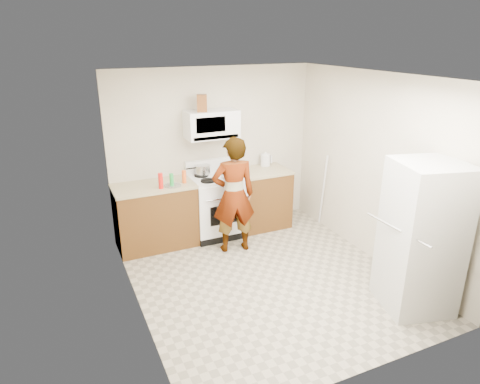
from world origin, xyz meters
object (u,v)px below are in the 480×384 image
gas_range (216,205)px  kettle (265,160)px  microwave (212,124)px  saucepan (202,170)px  person (234,195)px  fridge (421,237)px

gas_range → kettle: (0.94, 0.20, 0.54)m
gas_range → kettle: size_ratio=6.02×
microwave → kettle: 1.15m
gas_range → saucepan: size_ratio=4.88×
gas_range → person: person is taller
fridge → kettle: (-0.43, 2.86, 0.18)m
gas_range → microwave: microwave is taller
person → saucepan: bearing=-66.7°
microwave → gas_range: bearing=-90.0°
person → microwave: bearing=-77.8°
gas_range → microwave: size_ratio=1.49×
fridge → microwave: bearing=131.0°
gas_range → kettle: 1.10m
person → fridge: bearing=131.5°
saucepan → kettle: bearing=1.8°
person → fridge: fridge is taller
microwave → person: 1.12m
microwave → kettle: (0.94, 0.07, -0.67)m
microwave → person: size_ratio=0.46×
fridge → person: bearing=137.4°
microwave → kettle: size_ratio=4.05×
person → kettle: bearing=-130.1°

